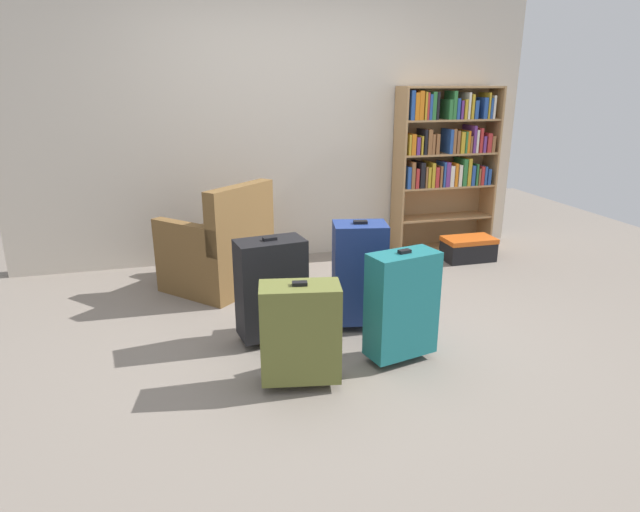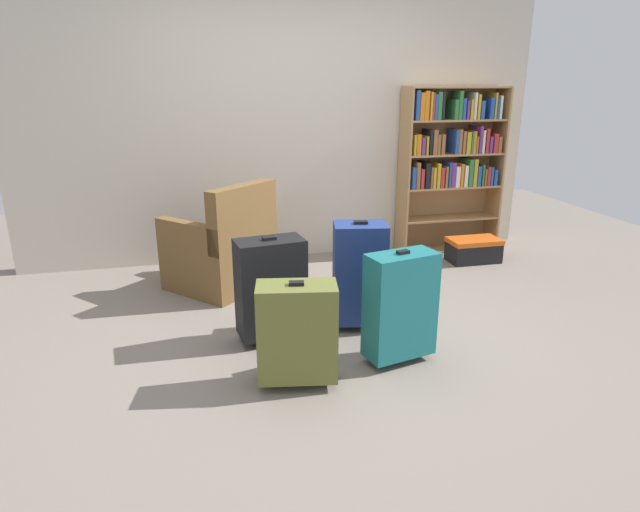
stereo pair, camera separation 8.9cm
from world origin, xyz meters
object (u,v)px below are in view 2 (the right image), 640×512
Objects in this scene: suitcase_teal at (400,305)px; mug at (294,279)px; suitcase_navy_blue at (360,273)px; bookshelf at (450,156)px; suitcase_black at (271,287)px; armchair at (223,251)px; suitcase_olive at (297,332)px; storage_box at (474,249)px.

mug is at bearing 104.43° from suitcase_teal.
bookshelf is at bearing 48.02° from suitcase_navy_blue.
bookshelf is 2.57m from suitcase_teal.
suitcase_black is at bearing -108.95° from mug.
suitcase_black reaches higher than mug.
armchair is at bearing 102.95° from suitcase_black.
suitcase_black reaches higher than suitcase_olive.
suitcase_teal is at bearing -33.59° from suitcase_black.
suitcase_teal is 1.00× the size of suitcase_black.
suitcase_black is at bearing -150.98° from storage_box.
suitcase_black is (-2.06, -1.64, -0.58)m from bookshelf.
suitcase_teal is at bearing 10.12° from suitcase_olive.
mug is 1.10m from suitcase_black.
suitcase_navy_blue is at bearing -131.98° from bookshelf.
suitcase_teal reaches higher than storage_box.
armchair is at bearing 172.48° from mug.
mug is 0.19× the size of suitcase_olive.
bookshelf reaches higher than suitcase_black.
suitcase_olive is (-0.28, -1.59, 0.28)m from mug.
storage_box is at bearing 40.55° from suitcase_olive.
suitcase_olive is 0.87m from suitcase_navy_blue.
suitcase_olive is (-2.00, -2.24, -0.63)m from bookshelf.
suitcase_black is (-0.72, 0.48, 0.00)m from suitcase_teal.
storage_box is at bearing 2.90° from armchair.
suitcase_teal is (0.97, -1.55, 0.06)m from armchair.
bookshelf is 2.70m from suitcase_black.
bookshelf is 2.58× the size of suitcase_olive.
suitcase_black is 0.93× the size of suitcase_navy_blue.
bookshelf is at bearing 38.61° from suitcase_black.
suitcase_teal is 0.93× the size of suitcase_navy_blue.
suitcase_olive is at bearing -139.45° from storage_box.
suitcase_teal is at bearing -75.57° from mug.
bookshelf reaches higher than suitcase_teal.
bookshelf is 3.32× the size of storage_box.
armchair is 1.37× the size of suitcase_black.
suitcase_navy_blue reaches higher than suitcase_black.
suitcase_teal is 0.55m from suitcase_navy_blue.
suitcase_teal is (0.38, -1.48, 0.33)m from mug.
suitcase_black is at bearing 95.60° from suitcase_olive.
suitcase_navy_blue reaches higher than storage_box.
armchair reaches higher than mug.
storage_box is 0.63× the size of suitcase_navy_blue.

